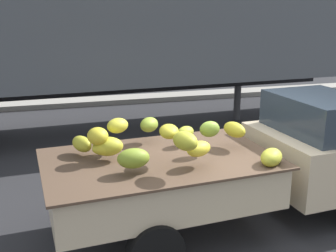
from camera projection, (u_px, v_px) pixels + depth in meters
name	position (u px, v px, depth m)	size (l,w,h in m)	color
ground	(225.00, 228.00, 5.58)	(220.00, 220.00, 0.00)	#28282B
curb_strip	(123.00, 100.00, 13.11)	(80.00, 0.80, 0.16)	gray
pickup_truck	(292.00, 154.00, 5.84)	(5.20, 2.11, 1.70)	#CCB793
semi_trailer	(109.00, 24.00, 9.32)	(12.12, 3.21, 3.95)	#4C5156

